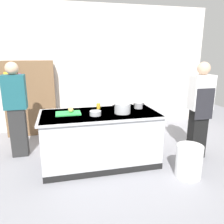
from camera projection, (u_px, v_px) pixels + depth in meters
name	position (u px, v px, depth m)	size (l,w,h in m)	color
ground_plane	(101.00, 162.00, 3.89)	(10.00, 10.00, 0.00)	gray
back_wall	(84.00, 68.00, 5.48)	(6.40, 0.12, 3.00)	silver
counter_island	(101.00, 138.00, 3.77)	(1.98, 0.98, 0.90)	#B7BABF
cutting_board	(68.00, 113.00, 3.60)	(0.40, 0.28, 0.02)	green
onion	(71.00, 110.00, 3.62)	(0.09, 0.09, 0.09)	tan
stock_pot	(122.00, 108.00, 3.63)	(0.33, 0.26, 0.17)	#B7BABF
sauce_pan	(138.00, 106.00, 3.96)	(0.22, 0.15, 0.10)	#99999E
mixing_bowl	(95.00, 113.00, 3.51)	(0.18, 0.18, 0.07)	#B7BABF
juice_cup	(98.00, 106.00, 3.92)	(0.07, 0.07, 0.10)	yellow
trash_bin	(189.00, 161.00, 3.40)	(0.40, 0.40, 0.51)	white
person_chef	(200.00, 109.00, 3.90)	(0.38, 0.25, 1.72)	black
person_guest	(16.00, 108.00, 3.95)	(0.38, 0.24, 1.72)	#292929
bookshelf	(31.00, 99.00, 5.07)	(1.10, 0.31, 1.70)	brown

